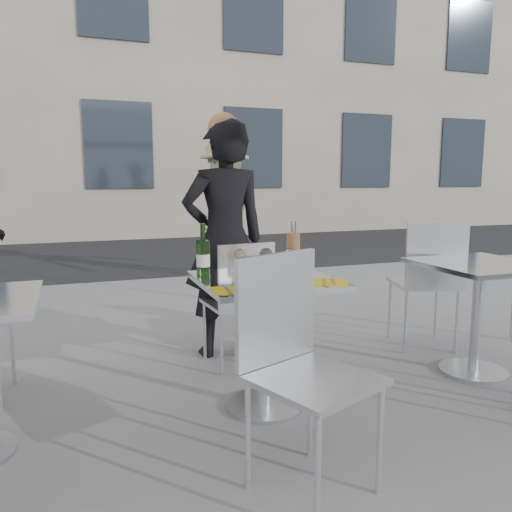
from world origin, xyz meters
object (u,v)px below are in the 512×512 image
object	(u,v)px
main_table	(265,315)
wineglass_white_a	(240,257)
chair_near	(296,351)
napkin_right	(329,282)
salad_plate	(265,269)
sugar_shaker	(298,265)
wineglass_white_b	(267,256)
chair_far	(241,294)
side_chair_rfar	(429,274)
side_table_right	(478,294)
wine_bottle	(203,256)
pedestrian_b	(225,209)
carafe	(293,250)
napkin_left	(231,290)
woman_diner	(224,240)
wineglass_red_a	(265,257)
wineglass_red_b	(290,256)
pizza_near	(275,281)
pizza_far	(262,270)

from	to	relation	value
main_table	wineglass_white_a	size ratio (longest dim) A/B	4.76
chair_near	napkin_right	xyz separation A→B (m)	(0.40, 0.47, 0.17)
main_table	salad_plate	world-z (taller)	salad_plate
sugar_shaker	wineglass_white_b	xyz separation A→B (m)	(-0.18, 0.02, 0.06)
chair_far	side_chair_rfar	bearing A→B (deg)	170.41
side_table_right	wine_bottle	size ratio (longest dim) A/B	2.54
pedestrian_b	carafe	xyz separation A→B (m)	(-0.64, -3.57, -0.03)
chair_far	napkin_left	size ratio (longest dim) A/B	4.36
sugar_shaker	napkin_right	xyz separation A→B (m)	(0.05, -0.27, -0.05)
woman_diner	wine_bottle	distance (m)	0.86
sugar_shaker	wineglass_red_a	xyz separation A→B (m)	(-0.20, 0.02, 0.06)
main_table	wineglass_red_b	world-z (taller)	wineglass_red_b
pizza_near	napkin_right	distance (m)	0.29
chair_far	salad_plate	size ratio (longest dim) A/B	3.98
pedestrian_b	pizza_near	size ratio (longest dim) A/B	5.72
side_table_right	wineglass_red_b	bearing A→B (deg)	178.99
wineglass_red_a	napkin_left	world-z (taller)	wineglass_red_a
main_table	salad_plate	xyz separation A→B (m)	(0.03, 0.07, 0.25)
pizza_far	carafe	world-z (taller)	carafe
wine_bottle	wineglass_white_b	distance (m)	0.35
side_chair_rfar	pizza_far	world-z (taller)	side_chair_rfar
side_chair_rfar	wineglass_white_a	bearing A→B (deg)	32.07
side_chair_rfar	pizza_far	size ratio (longest dim) A/B	2.82
sugar_shaker	wineglass_white_a	bearing A→B (deg)	174.29
wineglass_red_a	pizza_near	bearing A→B (deg)	-97.01
wineglass_red_a	salad_plate	bearing A→B (deg)	61.55
woman_diner	sugar_shaker	bearing A→B (deg)	98.31
wineglass_white_a	wineglass_red_a	bearing A→B (deg)	-6.75
sugar_shaker	wineglass_red_b	size ratio (longest dim) A/B	0.68
salad_plate	carafe	world-z (taller)	carafe
pizza_far	wineglass_red_a	size ratio (longest dim) A/B	2.22
side_chair_rfar	wineglass_white_b	bearing A→B (deg)	33.86
salad_plate	wine_bottle	distance (m)	0.36
pizza_far	napkin_left	xyz separation A→B (m)	(-0.31, -0.40, -0.01)
chair_far	wine_bottle	size ratio (longest dim) A/B	2.96
pizza_near	wine_bottle	distance (m)	0.45
wineglass_red_b	napkin_left	world-z (taller)	wineglass_red_b
wineglass_white_a	carafe	bearing A→B (deg)	17.68
side_chair_rfar	woman_diner	size ratio (longest dim) A/B	0.58
wineglass_white_a	pizza_near	bearing A→B (deg)	-62.05
pedestrian_b	sugar_shaker	xyz separation A→B (m)	(-0.68, -3.72, -0.10)
pizza_near	wineglass_white_a	distance (m)	0.27
chair_far	napkin_left	world-z (taller)	chair_far
pedestrian_b	wineglass_red_b	distance (m)	3.81
napkin_left	wine_bottle	bearing A→B (deg)	101.37
pizza_far	pizza_near	bearing A→B (deg)	-98.44
side_chair_rfar	wineglass_red_a	world-z (taller)	side_chair_rfar
pizza_far	wineglass_red_a	distance (m)	0.15
pedestrian_b	napkin_right	distance (m)	4.04
chair_far	pizza_near	size ratio (longest dim) A/B	2.78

